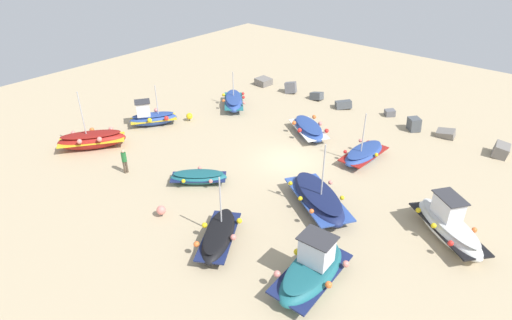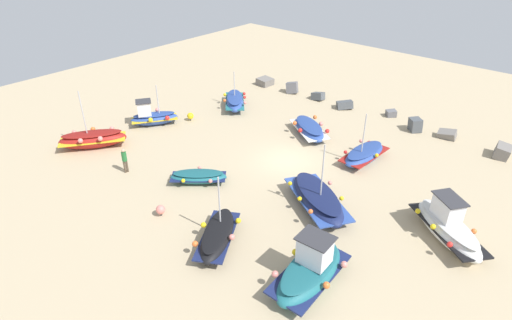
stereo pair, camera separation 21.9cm
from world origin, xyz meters
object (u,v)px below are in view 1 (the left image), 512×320
Objects in this scene: fishing_boat_2 at (364,154)px; person_walking at (124,160)px; fishing_boat_1 at (234,101)px; mooring_buoy_1 at (161,210)px; fishing_boat_5 at (199,177)px; fishing_boat_6 at (318,198)px; fishing_boat_7 at (219,236)px; mooring_buoy_0 at (189,116)px; fishing_boat_3 at (92,140)px; fishing_boat_0 at (152,117)px; fishing_boat_8 at (448,225)px; fishing_boat_4 at (312,270)px; fishing_boat_9 at (308,129)px.

person_walking is (-10.96, -11.54, 0.50)m from fishing_boat_2.
mooring_buoy_1 is (7.59, -14.03, -0.15)m from fishing_boat_1.
fishing_boat_6 is at bearing 158.90° from fishing_boat_5.
mooring_buoy_0 is (-12.44, 9.16, -0.11)m from fishing_boat_7.
fishing_boat_3 is 7.14× the size of mooring_buoy_1.
fishing_boat_0 is 1.08× the size of fishing_boat_5.
fishing_boat_5 is 3.87m from mooring_buoy_1.
fishing_boat_8 is (8.63, 8.10, 0.22)m from fishing_boat_7.
fishing_boat_1 is 0.86× the size of fishing_boat_4.
fishing_boat_7 reaches higher than fishing_boat_9.
mooring_buoy_1 is at bearing 63.73° from fishing_boat_5.
fishing_boat_0 is 5.78× the size of mooring_buoy_1.
fishing_boat_1 is 0.81× the size of fishing_boat_8.
fishing_boat_5 is at bearing 72.84° from fishing_boat_4.
mooring_buoy_1 is (-4.08, -0.43, -0.12)m from fishing_boat_7.
fishing_boat_4 is at bearing 7.91° from mooring_buoy_1.
fishing_boat_6 reaches higher than fishing_boat_7.
fishing_boat_1 is at bearing 49.22° from fishing_boat_4.
fishing_boat_3 reaches higher than fishing_boat_9.
fishing_boat_5 is (-6.50, -9.26, -0.10)m from fishing_boat_2.
fishing_boat_1 is 0.86× the size of fishing_boat_3.
fishing_boat_2 is 0.82× the size of fishing_boat_8.
fishing_boat_5 is 0.71× the size of fishing_boat_8.
fishing_boat_3 is at bearing 51.33° from fishing_boat_8.
fishing_boat_7 is at bearing 95.86° from fishing_boat_4.
fishing_boat_6 is at bearing 16.88° from fishing_boat_1.
fishing_boat_1 is (2.46, 6.87, -0.12)m from fishing_boat_0.
mooring_buoy_1 is at bearing 76.96° from fishing_boat_6.
fishing_boat_1 is 2.40× the size of person_walking.
fishing_boat_4 is 1.33× the size of fishing_boat_5.
person_walking reaches higher than mooring_buoy_0.
fishing_boat_3 is 6.99× the size of mooring_buoy_0.
fishing_boat_1 is 13.14m from fishing_boat_2.
fishing_boat_8 is at bearing 102.51° from fishing_boat_7.
fishing_boat_8 is 15.32m from mooring_buoy_1.
fishing_boat_0 is 2.97m from mooring_buoy_0.
fishing_boat_0 reaches higher than fishing_boat_1.
fishing_boat_2 is 0.96× the size of fishing_boat_7.
fishing_boat_6 is at bearing -171.66° from fishing_boat_2.
mooring_buoy_0 is 1.02× the size of mooring_buoy_1.
fishing_boat_3 is 4.77m from person_walking.
mooring_buoy_1 is at bearing -2.86° from person_walking.
mooring_buoy_1 is at bearing -58.74° from fishing_boat_9.
mooring_buoy_0 is (1.69, 2.43, -0.27)m from fishing_boat_0.
mooring_buoy_1 is at bearing -65.08° from fishing_boat_3.
fishing_boat_9 is (-8.76, 12.48, -0.28)m from fishing_boat_4.
fishing_boat_2 reaches higher than fishing_boat_8.
fishing_boat_4 is (16.77, -12.76, 0.23)m from fishing_boat_1.
fishing_boat_2 is 12.65m from fishing_boat_7.
mooring_buoy_0 is (-13.87, -3.41, -0.07)m from fishing_boat_2.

